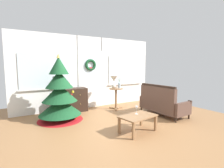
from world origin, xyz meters
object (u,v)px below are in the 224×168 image
Objects in this scene: side_table at (116,94)px; table_lamp at (114,80)px; wine_glass at (137,108)px; coffee_table at (138,118)px; flower_vase at (119,85)px; gift_box at (77,117)px; dresser_cabinet at (73,100)px; christmas_tree at (60,96)px; settee_sofa at (161,103)px.

side_table is 0.51m from table_lamp.
table_lamp is 2.26× the size of wine_glass.
wine_glass is (0.04, 0.10, 0.20)m from coffee_table.
wine_glass is at bearing 69.78° from coffee_table.
flower_vase is (0.10, -0.06, 0.33)m from side_table.
table_lamp is at bearing 74.93° from wine_glass.
gift_box is (-1.49, -0.46, -0.94)m from table_lamp.
dresser_cabinet is at bearing 162.14° from side_table.
table_lamp reaches higher than flower_vase.
flower_vase is (1.50, -0.51, 0.47)m from dresser_cabinet.
wine_glass reaches higher than coffee_table.
coffee_table is (1.35, -1.77, -0.35)m from christmas_tree.
flower_vase reaches higher than wine_glass.
table_lamp is (1.34, -0.41, 0.63)m from dresser_cabinet.
flower_vase is (2.06, 0.15, 0.18)m from christmas_tree.
wine_glass is at bearing -107.06° from side_table.
christmas_tree is 1.24× the size of settee_sofa.
gift_box is (-0.94, 1.56, -0.25)m from coffee_table.
settee_sofa reaches higher than side_table.
christmas_tree is 0.75m from gift_box.
table_lamp reaches higher than coffee_table.
side_table is at bearing 6.17° from christmas_tree.
wine_glass is at bearing -56.17° from gift_box.
side_table is 3.79× the size of wine_glass.
settee_sofa is at bearing 24.49° from coffee_table.
settee_sofa is 1.51m from wine_glass.
flower_vase is 1.86m from gift_box.
gift_box is at bearing -164.75° from side_table.
settee_sofa is 1.57m from coffee_table.
flower_vase is at bearing 119.42° from settee_sofa.
side_table is (-0.82, 1.33, 0.15)m from settee_sofa.
christmas_tree is 2.18m from wine_glass.
settee_sofa is 1.62× the size of coffee_table.
christmas_tree is 1.98m from side_table.
flower_vase reaches higher than gift_box.
side_table is 1.97m from wine_glass.
side_table is 0.81× the size of coffee_table.
side_table is 1.68× the size of table_lamp.
dresser_cabinet is at bearing 162.95° from table_lamp.
coffee_table is (-0.55, -2.02, -0.69)m from table_lamp.
table_lamp reaches higher than gift_box.
table_lamp is 2.05m from wine_glass.
christmas_tree reaches higher than wine_glass.
side_table is 2.11× the size of flower_vase.
christmas_tree reaches higher than gift_box.
dresser_cabinet is 0.99× the size of coffee_table.
flower_vase reaches higher than coffee_table.
settee_sofa reaches higher than dresser_cabinet.
table_lamp is at bearing -17.05° from dresser_cabinet.
dresser_cabinet is 0.94m from gift_box.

